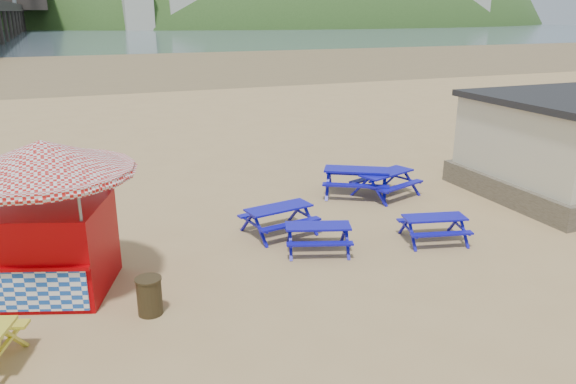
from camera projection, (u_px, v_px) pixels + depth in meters
name	position (u px, v px, depth m)	size (l,w,h in m)	color
ground	(306.00, 248.00, 14.01)	(400.00, 400.00, 0.00)	tan
wet_sand	(111.00, 64.00, 62.67)	(400.00, 400.00, 0.00)	olive
sea	(76.00, 32.00, 164.42)	(400.00, 400.00, 0.00)	#455663
picnic_table_blue_a	(279.00, 220.00, 14.83)	(1.98, 1.71, 0.74)	#0D0F9F
picnic_table_blue_b	(356.00, 182.00, 17.94)	(2.60, 2.46, 0.86)	#0D0F9F
picnic_table_blue_c	(386.00, 184.00, 17.86)	(2.26, 2.04, 0.78)	#0D0F9F
picnic_table_blue_d	(318.00, 238.00, 13.76)	(1.91, 1.72, 0.66)	#0D0F9F
picnic_table_blue_e	(434.00, 229.00, 14.34)	(1.83, 1.61, 0.66)	#0D0F9F
ice_cream_kiosk	(48.00, 198.00, 11.28)	(4.63, 4.63, 3.24)	#A10005
litter_bin	(149.00, 296.00, 10.84)	(0.52, 0.52, 0.76)	#322716
pier	(8.00, 12.00, 163.72)	(24.00, 220.00, 39.29)	black
headland_town	(287.00, 48.00, 251.84)	(264.00, 144.00, 108.00)	#2D4C1E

